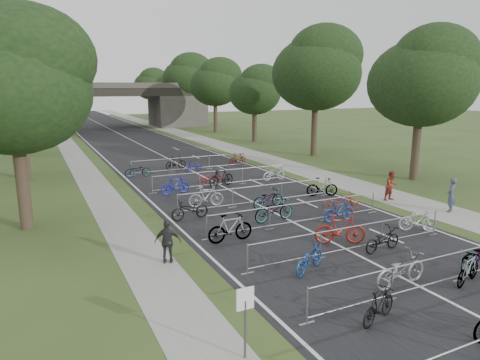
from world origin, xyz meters
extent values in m
cube|color=black|center=(0.00, 50.00, 0.01)|extent=(11.00, 140.00, 0.01)
cube|color=gray|center=(8.00, 50.00, 0.01)|extent=(3.00, 140.00, 0.01)
cube|color=gray|center=(-7.50, 50.00, 0.01)|extent=(2.00, 140.00, 0.01)
cube|color=silver|center=(0.00, 50.00, 0.00)|extent=(0.12, 140.00, 0.00)
cube|color=#403D39|center=(-11.50, 65.00, 2.50)|extent=(8.00, 8.00, 5.00)
cube|color=#403D39|center=(11.50, 65.00, 2.50)|extent=(8.00, 8.00, 5.00)
cube|color=black|center=(0.00, 65.00, 5.60)|extent=(30.00, 8.00, 1.20)
cube|color=#403D39|center=(0.00, 61.20, 6.60)|extent=(30.00, 0.40, 0.90)
cube|color=#403D39|center=(0.00, 68.80, 6.60)|extent=(30.00, 0.40, 0.90)
cylinder|color=#4C4C51|center=(-6.80, 3.00, 0.75)|extent=(0.06, 0.06, 1.50)
cube|color=white|center=(-6.80, 3.00, 1.55)|extent=(0.45, 0.04, 0.55)
cylinder|color=#33261C|center=(-11.50, 16.00, 2.10)|extent=(0.56, 0.56, 4.20)
ellipsoid|color=black|center=(-11.50, 16.00, 6.22)|extent=(6.72, 6.72, 5.51)
sphere|color=black|center=(-10.90, 15.50, 7.56)|extent=(5.38, 5.38, 5.38)
sphere|color=black|center=(-12.00, 16.50, 5.38)|extent=(4.37, 4.37, 4.37)
cylinder|color=#33261C|center=(13.00, 16.00, 2.24)|extent=(0.56, 0.56, 4.48)
ellipsoid|color=black|center=(13.00, 16.00, 6.63)|extent=(7.17, 7.17, 5.88)
sphere|color=black|center=(13.60, 15.50, 8.06)|extent=(5.73, 5.73, 5.73)
sphere|color=black|center=(12.50, 16.50, 5.73)|extent=(4.66, 4.66, 4.66)
cylinder|color=#33261C|center=(-11.50, 28.00, 2.36)|extent=(0.56, 0.56, 4.72)
ellipsoid|color=black|center=(-11.50, 28.00, 6.99)|extent=(7.56, 7.56, 6.20)
sphere|color=black|center=(-10.90, 27.50, 8.50)|extent=(6.05, 6.05, 6.05)
sphere|color=black|center=(-12.00, 28.50, 6.05)|extent=(4.91, 4.91, 4.91)
cylinder|color=#33261C|center=(13.00, 28.00, 2.55)|extent=(0.56, 0.56, 5.11)
ellipsoid|color=black|center=(13.00, 28.00, 7.56)|extent=(8.18, 8.18, 6.70)
sphere|color=black|center=(13.60, 27.50, 9.20)|extent=(6.54, 6.54, 6.54)
sphere|color=black|center=(12.50, 28.50, 6.54)|extent=(5.31, 5.31, 5.31)
cylinder|color=#33261C|center=(-11.50, 40.00, 2.62)|extent=(0.56, 0.56, 5.25)
ellipsoid|color=black|center=(-11.50, 40.00, 7.77)|extent=(8.40, 8.40, 6.89)
sphere|color=black|center=(-10.90, 39.50, 9.45)|extent=(6.72, 6.72, 6.72)
sphere|color=black|center=(-12.00, 40.50, 6.72)|extent=(5.46, 5.46, 5.46)
cylinder|color=#33261C|center=(13.00, 40.00, 1.92)|extent=(0.56, 0.56, 3.85)
ellipsoid|color=black|center=(13.00, 40.00, 5.70)|extent=(6.16, 6.16, 5.05)
sphere|color=black|center=(13.60, 39.50, 6.93)|extent=(4.93, 4.93, 4.93)
sphere|color=black|center=(12.50, 40.50, 4.93)|extent=(4.00, 4.00, 4.00)
cylinder|color=#33261C|center=(-11.50, 52.00, 2.10)|extent=(0.56, 0.56, 4.20)
ellipsoid|color=black|center=(-11.50, 52.00, 6.22)|extent=(6.72, 6.72, 5.51)
sphere|color=black|center=(-10.90, 51.50, 7.56)|extent=(5.38, 5.38, 5.38)
sphere|color=black|center=(-12.00, 52.50, 5.38)|extent=(4.37, 4.37, 4.37)
cylinder|color=#33261C|center=(13.00, 52.00, 2.24)|extent=(0.56, 0.56, 4.48)
ellipsoid|color=black|center=(13.00, 52.00, 6.63)|extent=(7.17, 7.17, 5.88)
sphere|color=black|center=(13.60, 51.50, 8.06)|extent=(5.73, 5.73, 5.73)
sphere|color=black|center=(12.50, 52.50, 5.73)|extent=(4.66, 4.66, 4.66)
cylinder|color=#33261C|center=(-11.50, 64.00, 2.36)|extent=(0.56, 0.56, 4.72)
ellipsoid|color=black|center=(-11.50, 64.00, 6.99)|extent=(7.56, 7.56, 6.20)
sphere|color=black|center=(-10.90, 63.50, 8.50)|extent=(6.05, 6.05, 6.05)
sphere|color=black|center=(-12.00, 64.50, 6.05)|extent=(4.91, 4.91, 4.91)
cylinder|color=#33261C|center=(13.00, 64.00, 2.55)|extent=(0.56, 0.56, 5.11)
ellipsoid|color=black|center=(13.00, 64.00, 7.56)|extent=(8.18, 8.18, 6.70)
sphere|color=black|center=(13.60, 63.50, 9.20)|extent=(6.54, 6.54, 6.54)
sphere|color=black|center=(12.50, 64.50, 6.54)|extent=(5.31, 5.31, 5.31)
cylinder|color=#33261C|center=(-11.50, 76.00, 2.62)|extent=(0.56, 0.56, 5.25)
ellipsoid|color=black|center=(-11.50, 76.00, 7.77)|extent=(8.40, 8.40, 6.89)
sphere|color=black|center=(-10.90, 75.50, 9.45)|extent=(6.72, 6.72, 6.72)
sphere|color=black|center=(-12.00, 76.50, 6.72)|extent=(5.46, 5.46, 5.46)
cylinder|color=#33261C|center=(13.00, 76.00, 1.92)|extent=(0.56, 0.56, 3.85)
ellipsoid|color=black|center=(13.00, 76.00, 5.70)|extent=(6.16, 6.16, 5.05)
sphere|color=black|center=(13.60, 75.50, 6.93)|extent=(4.93, 4.93, 4.93)
sphere|color=black|center=(12.50, 76.50, 4.93)|extent=(4.00, 4.00, 4.00)
cylinder|color=#33261C|center=(-11.50, 88.00, 2.10)|extent=(0.56, 0.56, 4.20)
ellipsoid|color=black|center=(-11.50, 88.00, 6.22)|extent=(6.72, 6.72, 5.51)
sphere|color=black|center=(-10.90, 87.50, 7.56)|extent=(5.38, 5.38, 5.38)
sphere|color=black|center=(-12.00, 88.50, 5.38)|extent=(4.37, 4.37, 4.37)
cylinder|color=#33261C|center=(13.00, 88.00, 2.24)|extent=(0.56, 0.56, 4.48)
ellipsoid|color=black|center=(13.00, 88.00, 6.63)|extent=(7.17, 7.17, 5.88)
sphere|color=black|center=(13.60, 87.50, 8.06)|extent=(5.73, 5.73, 5.73)
sphere|color=black|center=(12.50, 88.50, 5.73)|extent=(4.66, 4.66, 4.66)
cylinder|color=gray|center=(0.00, 3.60, 1.05)|extent=(9.20, 0.04, 0.04)
cylinder|color=gray|center=(0.00, 3.60, 0.18)|extent=(9.20, 0.04, 0.04)
cylinder|color=gray|center=(-4.60, 3.60, 0.55)|extent=(0.05, 0.05, 1.10)
cube|color=gray|center=(-4.60, 3.60, 0.01)|extent=(0.50, 0.08, 0.03)
cylinder|color=gray|center=(-1.53, 3.60, 0.55)|extent=(0.05, 0.05, 1.10)
cube|color=gray|center=(-1.53, 3.60, 0.01)|extent=(0.50, 0.08, 0.03)
cylinder|color=gray|center=(1.53, 3.60, 0.55)|extent=(0.05, 0.05, 1.10)
cube|color=gray|center=(1.53, 3.60, 0.01)|extent=(0.50, 0.08, 0.03)
cylinder|color=gray|center=(0.00, 7.20, 1.05)|extent=(9.20, 0.04, 0.04)
cylinder|color=gray|center=(0.00, 7.20, 0.18)|extent=(9.20, 0.04, 0.04)
cylinder|color=gray|center=(-4.60, 7.20, 0.55)|extent=(0.05, 0.05, 1.10)
cube|color=gray|center=(-4.60, 7.20, 0.01)|extent=(0.50, 0.08, 0.03)
cylinder|color=gray|center=(-1.53, 7.20, 0.55)|extent=(0.05, 0.05, 1.10)
cube|color=gray|center=(-1.53, 7.20, 0.01)|extent=(0.50, 0.08, 0.03)
cylinder|color=gray|center=(1.53, 7.20, 0.55)|extent=(0.05, 0.05, 1.10)
cube|color=gray|center=(1.53, 7.20, 0.01)|extent=(0.50, 0.08, 0.03)
cylinder|color=gray|center=(4.60, 7.20, 0.55)|extent=(0.05, 0.05, 1.10)
cube|color=gray|center=(4.60, 7.20, 0.01)|extent=(0.50, 0.08, 0.03)
cylinder|color=gray|center=(0.00, 11.00, 1.05)|extent=(9.20, 0.04, 0.04)
cylinder|color=gray|center=(0.00, 11.00, 0.18)|extent=(9.20, 0.04, 0.04)
cylinder|color=gray|center=(-4.60, 11.00, 0.55)|extent=(0.05, 0.05, 1.10)
cube|color=gray|center=(-4.60, 11.00, 0.01)|extent=(0.50, 0.08, 0.03)
cylinder|color=gray|center=(-1.53, 11.00, 0.55)|extent=(0.05, 0.05, 1.10)
cube|color=gray|center=(-1.53, 11.00, 0.01)|extent=(0.50, 0.08, 0.03)
cylinder|color=gray|center=(1.53, 11.00, 0.55)|extent=(0.05, 0.05, 1.10)
cube|color=gray|center=(1.53, 11.00, 0.01)|extent=(0.50, 0.08, 0.03)
cylinder|color=gray|center=(4.60, 11.00, 0.55)|extent=(0.05, 0.05, 1.10)
cube|color=gray|center=(4.60, 11.00, 0.01)|extent=(0.50, 0.08, 0.03)
cylinder|color=gray|center=(0.00, 15.00, 1.05)|extent=(9.20, 0.04, 0.04)
cylinder|color=gray|center=(0.00, 15.00, 0.18)|extent=(9.20, 0.04, 0.04)
cylinder|color=gray|center=(-4.60, 15.00, 0.55)|extent=(0.05, 0.05, 1.10)
cube|color=gray|center=(-4.60, 15.00, 0.01)|extent=(0.50, 0.08, 0.03)
cylinder|color=gray|center=(-1.53, 15.00, 0.55)|extent=(0.05, 0.05, 1.10)
cube|color=gray|center=(-1.53, 15.00, 0.01)|extent=(0.50, 0.08, 0.03)
cylinder|color=gray|center=(1.53, 15.00, 0.55)|extent=(0.05, 0.05, 1.10)
cube|color=gray|center=(1.53, 15.00, 0.01)|extent=(0.50, 0.08, 0.03)
cylinder|color=gray|center=(4.60, 15.00, 0.55)|extent=(0.05, 0.05, 1.10)
cube|color=gray|center=(4.60, 15.00, 0.01)|extent=(0.50, 0.08, 0.03)
cylinder|color=gray|center=(0.00, 20.00, 1.05)|extent=(9.20, 0.04, 0.04)
cylinder|color=gray|center=(0.00, 20.00, 0.18)|extent=(9.20, 0.04, 0.04)
cylinder|color=gray|center=(-4.60, 20.00, 0.55)|extent=(0.05, 0.05, 1.10)
cube|color=gray|center=(-4.60, 20.00, 0.01)|extent=(0.50, 0.08, 0.03)
cylinder|color=gray|center=(-1.53, 20.00, 0.55)|extent=(0.05, 0.05, 1.10)
cube|color=gray|center=(-1.53, 20.00, 0.01)|extent=(0.50, 0.08, 0.03)
cylinder|color=gray|center=(1.53, 20.00, 0.55)|extent=(0.05, 0.05, 1.10)
cube|color=gray|center=(1.53, 20.00, 0.01)|extent=(0.50, 0.08, 0.03)
cylinder|color=gray|center=(4.60, 20.00, 0.55)|extent=(0.05, 0.05, 1.10)
cube|color=gray|center=(4.60, 20.00, 0.01)|extent=(0.50, 0.08, 0.03)
cylinder|color=gray|center=(0.00, 26.00, 1.05)|extent=(9.20, 0.04, 0.04)
cylinder|color=gray|center=(0.00, 26.00, 0.18)|extent=(9.20, 0.04, 0.04)
cylinder|color=gray|center=(-4.60, 26.00, 0.55)|extent=(0.05, 0.05, 1.10)
cube|color=gray|center=(-4.60, 26.00, 0.01)|extent=(0.50, 0.08, 0.03)
cylinder|color=gray|center=(-1.53, 26.00, 0.55)|extent=(0.05, 0.05, 1.10)
cube|color=gray|center=(-1.53, 26.00, 0.01)|extent=(0.50, 0.08, 0.03)
cylinder|color=gray|center=(1.53, 26.00, 0.55)|extent=(0.05, 0.05, 1.10)
cube|color=gray|center=(1.53, 26.00, 0.01)|extent=(0.50, 0.08, 0.03)
cylinder|color=gray|center=(4.60, 26.00, 0.55)|extent=(0.05, 0.05, 1.10)
cube|color=gray|center=(4.60, 26.00, 0.01)|extent=(0.50, 0.08, 0.03)
imported|color=black|center=(-2.77, 2.82, 0.49)|extent=(1.69, 0.94, 0.98)
imported|color=gray|center=(-0.54, 4.19, 0.56)|extent=(2.19, 0.88, 1.13)
imported|color=gray|center=(1.57, 3.32, 0.50)|extent=(1.74, 0.91, 1.01)
imported|color=navy|center=(-2.57, 6.42, 0.50)|extent=(1.98, 1.48, 0.99)
imported|color=maroon|center=(0.15, 8.11, 0.63)|extent=(2.15, 1.44, 1.26)
imported|color=black|center=(1.13, 6.72, 0.48)|extent=(1.89, 0.81, 0.97)
imported|color=#B8B7BF|center=(4.30, 7.84, 0.50)|extent=(1.65, 1.29, 1.00)
imported|color=gray|center=(-3.82, 10.31, 0.60)|extent=(2.01, 0.58, 1.20)
imported|color=gray|center=(-0.75, 11.97, 0.57)|extent=(2.21, 0.91, 1.13)
imported|color=navy|center=(2.06, 10.58, 0.52)|extent=(1.75, 0.54, 1.05)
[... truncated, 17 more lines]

